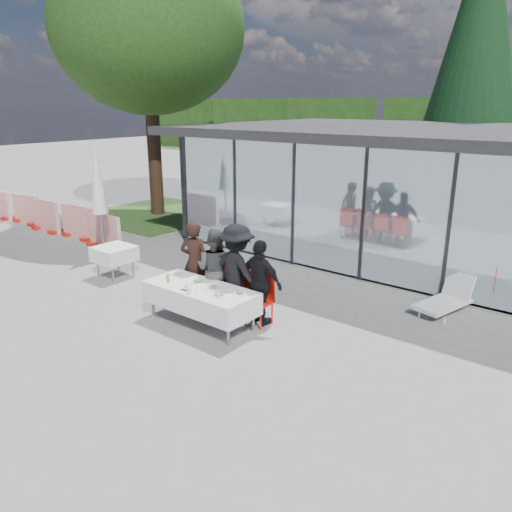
{
  "coord_description": "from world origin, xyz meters",
  "views": [
    {
      "loc": [
        6.08,
        -6.27,
        4.08
      ],
      "look_at": [
        0.12,
        1.2,
        1.13
      ],
      "focal_mm": 35.0,
      "sensor_mm": 36.0,
      "label": 1
    }
  ],
  "objects_px": {
    "plate_b": "(197,282)",
    "plate_extra": "(219,295)",
    "diner_d": "(260,283)",
    "plate_a": "(177,274)",
    "deciduous_tree": "(147,29)",
    "market_umbrella": "(98,187)",
    "diner_chair_a": "(197,278)",
    "plate_c": "(213,287)",
    "diner_chair_d": "(262,297)",
    "spare_table_left": "(114,254)",
    "construction_barriers": "(48,218)",
    "conifer_tree": "(478,45)",
    "diner_a": "(195,263)",
    "diner_c": "(237,271)",
    "diner_chair_b": "(218,284)",
    "dining_table": "(201,297)",
    "diner_chair_c": "(239,290)",
    "plate_d": "(240,293)",
    "juice_bottle": "(168,278)",
    "folded_eyeglasses": "(184,290)",
    "diner_b": "(215,270)",
    "spare_chair_b": "(501,285)",
    "lounger": "(447,298)"
  },
  "relations": [
    {
      "from": "diner_c",
      "to": "folded_eyeglasses",
      "type": "distance_m",
      "value": 1.12
    },
    {
      "from": "diner_c",
      "to": "plate_c",
      "type": "bearing_deg",
      "value": 90.58
    },
    {
      "from": "diner_b",
      "to": "diner_chair_a",
      "type": "bearing_deg",
      "value": -18.3
    },
    {
      "from": "diner_chair_c",
      "to": "plate_d",
      "type": "height_order",
      "value": "diner_chair_c"
    },
    {
      "from": "diner_a",
      "to": "plate_extra",
      "type": "xyz_separation_m",
      "value": [
        1.44,
        -0.83,
        -0.11
      ]
    },
    {
      "from": "diner_chair_b",
      "to": "deciduous_tree",
      "type": "relative_size",
      "value": 0.1
    },
    {
      "from": "construction_barriers",
      "to": "conifer_tree",
      "type": "bearing_deg",
      "value": 48.13
    },
    {
      "from": "diner_c",
      "to": "lounger",
      "type": "height_order",
      "value": "diner_c"
    },
    {
      "from": "diner_chair_a",
      "to": "conifer_tree",
      "type": "relative_size",
      "value": 0.09
    },
    {
      "from": "plate_c",
      "to": "conifer_tree",
      "type": "distance_m",
      "value": 13.97
    },
    {
      "from": "conifer_tree",
      "to": "diner_chair_a",
      "type": "bearing_deg",
      "value": -97.34
    },
    {
      "from": "diner_c",
      "to": "plate_c",
      "type": "relative_size",
      "value": 6.65
    },
    {
      "from": "dining_table",
      "to": "plate_b",
      "type": "height_order",
      "value": "plate_b"
    },
    {
      "from": "diner_chair_c",
      "to": "spare_table_left",
      "type": "xyz_separation_m",
      "value": [
        -3.92,
        -0.07,
        0.02
      ]
    },
    {
      "from": "diner_chair_b",
      "to": "plate_a",
      "type": "xyz_separation_m",
      "value": [
        -0.57,
        -0.57,
        0.24
      ]
    },
    {
      "from": "diner_chair_d",
      "to": "spare_table_left",
      "type": "bearing_deg",
      "value": -179.08
    },
    {
      "from": "plate_extra",
      "to": "spare_table_left",
      "type": "height_order",
      "value": "plate_extra"
    },
    {
      "from": "plate_b",
      "to": "market_umbrella",
      "type": "height_order",
      "value": "market_umbrella"
    },
    {
      "from": "construction_barriers",
      "to": "plate_c",
      "type": "bearing_deg",
      "value": -11.96
    },
    {
      "from": "diner_chair_a",
      "to": "diner_c",
      "type": "bearing_deg",
      "value": -2.71
    },
    {
      "from": "plate_a",
      "to": "lounger",
      "type": "distance_m",
      "value": 5.52
    },
    {
      "from": "plate_b",
      "to": "plate_extra",
      "type": "distance_m",
      "value": 0.85
    },
    {
      "from": "diner_chair_c",
      "to": "plate_a",
      "type": "xyz_separation_m",
      "value": [
        -1.14,
        -0.57,
        0.24
      ]
    },
    {
      "from": "diner_chair_a",
      "to": "juice_bottle",
      "type": "bearing_deg",
      "value": -79.51
    },
    {
      "from": "diner_d",
      "to": "conifer_tree",
      "type": "distance_m",
      "value": 13.37
    },
    {
      "from": "market_umbrella",
      "to": "deciduous_tree",
      "type": "bearing_deg",
      "value": 123.53
    },
    {
      "from": "plate_b",
      "to": "plate_c",
      "type": "relative_size",
      "value": 1.0
    },
    {
      "from": "folded_eyeglasses",
      "to": "plate_extra",
      "type": "bearing_deg",
      "value": 15.07
    },
    {
      "from": "diner_chair_c",
      "to": "diner_chair_d",
      "type": "distance_m",
      "value": 0.58
    },
    {
      "from": "diner_chair_c",
      "to": "plate_extra",
      "type": "distance_m",
      "value": 0.96
    },
    {
      "from": "folded_eyeglasses",
      "to": "plate_b",
      "type": "bearing_deg",
      "value": 102.44
    },
    {
      "from": "lounger",
      "to": "plate_a",
      "type": "bearing_deg",
      "value": -141.55
    },
    {
      "from": "dining_table",
      "to": "folded_eyeglasses",
      "type": "height_order",
      "value": "folded_eyeglasses"
    },
    {
      "from": "plate_b",
      "to": "plate_c",
      "type": "height_order",
      "value": "same"
    },
    {
      "from": "diner_d",
      "to": "plate_a",
      "type": "xyz_separation_m",
      "value": [
        -1.72,
        -0.52,
        -0.06
      ]
    },
    {
      "from": "diner_a",
      "to": "lounger",
      "type": "height_order",
      "value": "diner_a"
    },
    {
      "from": "diner_chair_c",
      "to": "plate_extra",
      "type": "xyz_separation_m",
      "value": [
        0.29,
        -0.88,
        0.24
      ]
    },
    {
      "from": "folded_eyeglasses",
      "to": "market_umbrella",
      "type": "relative_size",
      "value": 0.05
    },
    {
      "from": "lounger",
      "to": "spare_table_left",
      "type": "bearing_deg",
      "value": -157.64
    },
    {
      "from": "plate_b",
      "to": "juice_bottle",
      "type": "xyz_separation_m",
      "value": [
        -0.46,
        -0.34,
        0.06
      ]
    },
    {
      "from": "diner_chair_a",
      "to": "spare_chair_b",
      "type": "distance_m",
      "value": 6.23
    },
    {
      "from": "market_umbrella",
      "to": "diner_chair_a",
      "type": "bearing_deg",
      "value": -9.63
    },
    {
      "from": "diner_c",
      "to": "plate_b",
      "type": "xyz_separation_m",
      "value": [
        -0.52,
        -0.57,
        -0.17
      ]
    },
    {
      "from": "diner_chair_a",
      "to": "market_umbrella",
      "type": "distance_m",
      "value": 4.69
    },
    {
      "from": "diner_chair_b",
      "to": "juice_bottle",
      "type": "distance_m",
      "value": 1.08
    },
    {
      "from": "plate_extra",
      "to": "deciduous_tree",
      "type": "xyz_separation_m",
      "value": [
        -8.86,
        6.17,
        5.71
      ]
    },
    {
      "from": "market_umbrella",
      "to": "plate_d",
      "type": "bearing_deg",
      "value": -12.19
    },
    {
      "from": "plate_b",
      "to": "plate_d",
      "type": "height_order",
      "value": "same"
    },
    {
      "from": "diner_d",
      "to": "plate_d",
      "type": "distance_m",
      "value": 0.52
    },
    {
      "from": "plate_a",
      "to": "spare_chair_b",
      "type": "xyz_separation_m",
      "value": [
        5.12,
        4.09,
        -0.24
      ]
    }
  ]
}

